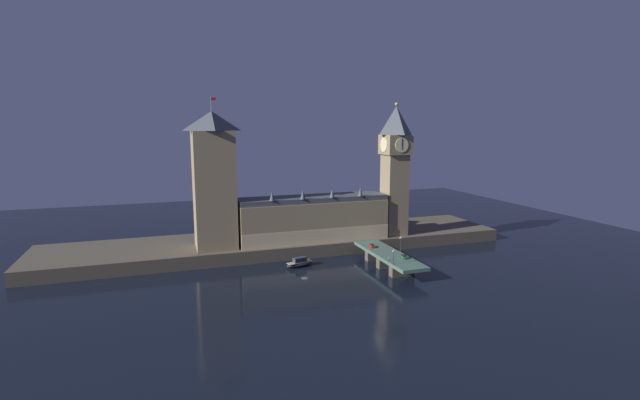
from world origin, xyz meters
TOP-DOWN VIEW (x-y plane):
  - ground_plane at (0.00, 0.00)m, footprint 400.00×400.00m
  - embankment at (0.00, 39.00)m, footprint 220.00×42.00m
  - parliament_hall at (13.09, 28.54)m, footprint 70.17×16.42m
  - clock_tower at (54.55, 26.79)m, footprint 12.99×13.10m
  - victoria_tower at (-31.75, 30.17)m, footprint 17.68×17.68m
  - bridge at (35.72, -5.00)m, footprint 11.78×46.00m
  - car_northbound_lead at (33.13, 6.12)m, footprint 1.92×3.94m
  - car_southbound_lead at (38.32, -13.37)m, footprint 2.10×4.26m
  - pedestrian_near_rail at (30.54, -15.09)m, footprint 0.38×0.38m
  - street_lamp_near at (30.14, -19.72)m, footprint 1.34×0.60m
  - street_lamp_mid at (41.31, -5.00)m, footprint 1.34×0.60m
  - boat_upstream at (0.54, 8.31)m, footprint 13.27×6.90m

SIDE VIEW (x-z plane):
  - ground_plane at x=0.00m, z-range 0.00..0.00m
  - boat_upstream at x=0.54m, z-range -0.53..3.42m
  - embankment at x=0.00m, z-range 0.00..5.77m
  - bridge at x=35.72m, z-range 1.21..7.31m
  - car_southbound_lead at x=38.32m, z-range 6.06..7.39m
  - car_northbound_lead at x=33.13m, z-range 6.05..7.52m
  - pedestrian_near_rail at x=30.54m, z-range 6.15..7.87m
  - street_lamp_near at x=30.14m, z-range 6.85..12.75m
  - street_lamp_mid at x=41.31m, z-range 6.95..13.71m
  - parliament_hall at x=13.09m, z-range 3.66..28.66m
  - victoria_tower at x=-31.75m, z-range 2.91..68.50m
  - clock_tower at x=54.55m, z-range 7.54..71.81m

